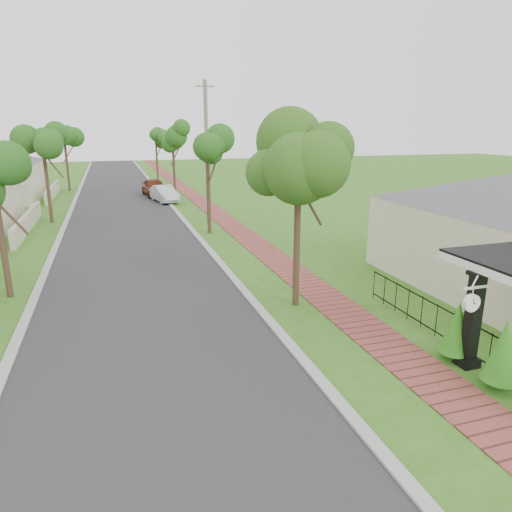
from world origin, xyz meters
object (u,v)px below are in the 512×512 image
parked_car_red (154,187)px  station_clock (472,302)px  utility_pole (207,151)px  parked_car_white (164,194)px  near_tree (299,164)px  porch_post (472,325)px

parked_car_red → station_clock: 33.80m
parked_car_red → utility_pole: utility_pole is taller
parked_car_white → station_clock: 29.93m
utility_pole → station_clock: bearing=-85.3°
parked_car_red → near_tree: (2.01, -27.92, 3.98)m
parked_car_white → station_clock: station_clock is taller
porch_post → near_tree: near_tree is taller
porch_post → parked_car_white: (-4.15, 29.28, -0.46)m
near_tree → station_clock: 6.60m
station_clock → parked_car_white: bearing=97.0°
porch_post → station_clock: 1.05m
parked_car_red → near_tree: size_ratio=0.75×
utility_pole → porch_post: bearing=-83.9°
parked_car_red → utility_pole: 12.88m
parked_car_white → station_clock: (3.66, -29.68, 1.29)m
parked_car_red → near_tree: near_tree is taller
parked_car_red → station_clock: bearing=-88.6°
utility_pole → station_clock: size_ratio=12.00×
parked_car_red → utility_pole: size_ratio=0.51×
parked_car_white → station_clock: bearing=-93.6°
porch_post → parked_car_white: size_ratio=0.63×
near_tree → parked_car_white: bearing=93.8°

